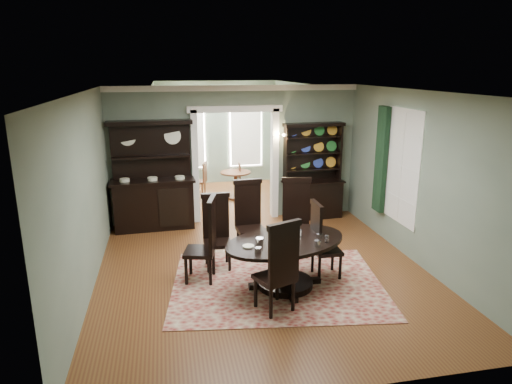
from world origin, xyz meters
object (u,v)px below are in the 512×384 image
sideboard (153,191)px  parlor_table (236,181)px  welsh_dresser (313,184)px  dining_table (285,254)px

sideboard → parlor_table: size_ratio=2.92×
welsh_dresser → parlor_table: (-1.50, 1.83, -0.31)m
dining_table → sideboard: bearing=103.4°
dining_table → parlor_table: (0.02, 5.13, -0.07)m
sideboard → welsh_dresser: sideboard is taller
dining_table → sideboard: size_ratio=1.02×
dining_table → parlor_table: bearing=71.0°
sideboard → welsh_dresser: (3.57, 0.03, -0.02)m
parlor_table → dining_table: bearing=-90.2°
welsh_dresser → dining_table: bearing=-118.4°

